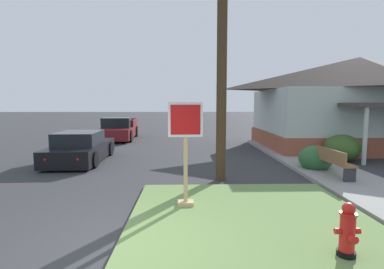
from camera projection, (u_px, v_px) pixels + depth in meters
ground_plane at (118, 252)px, 4.67m from camera, size 160.00×160.00×0.00m
grass_corner_patch at (250, 219)px, 5.92m from camera, size 4.91×4.81×0.08m
sidewalk_strip at (329, 171)px, 10.00m from camera, size 2.20×16.05×0.12m
fire_hydrant at (348, 231)px, 4.36m from camera, size 0.38×0.34×0.83m
stop_sign at (186, 155)px, 6.50m from camera, size 0.77×0.29×2.34m
manhole_cover at (168, 203)px, 6.98m from camera, size 0.70×0.70×0.02m
parked_sedan_black at (81, 148)px, 11.94m from camera, size 2.06×4.28×1.25m
pickup_truck_maroon at (119, 130)px, 19.34m from camera, size 2.32×5.21×1.48m
street_bench at (333, 161)px, 9.11m from camera, size 0.49×1.68×0.85m
utility_pole at (222, 11)px, 8.52m from camera, size 1.77×0.31×9.85m
corner_house at (358, 102)px, 15.42m from camera, size 10.35×7.72×4.82m
shrub_near_porch at (342, 148)px, 12.06m from camera, size 1.47×1.47×1.10m
shrub_by_curb at (316, 158)px, 10.26m from camera, size 1.16×1.16×0.90m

